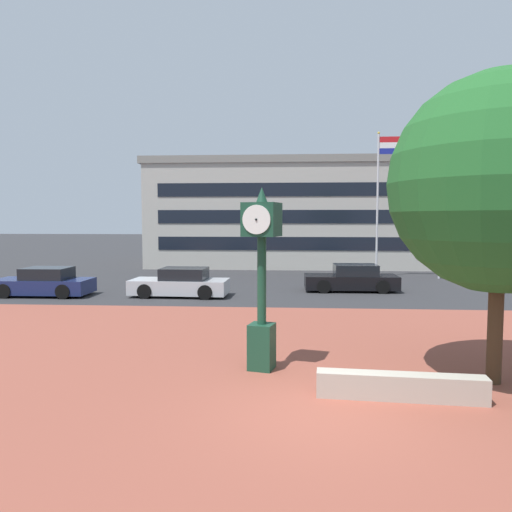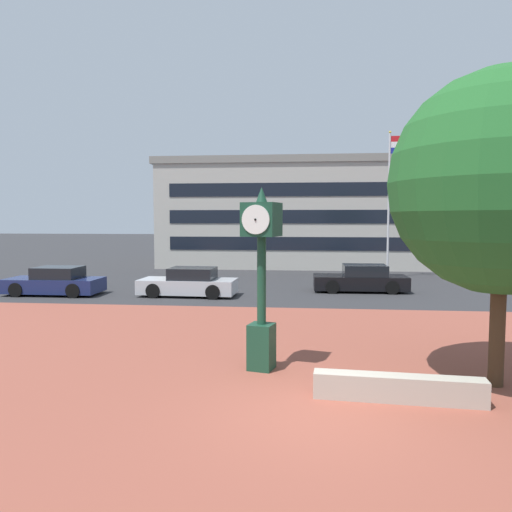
# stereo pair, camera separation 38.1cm
# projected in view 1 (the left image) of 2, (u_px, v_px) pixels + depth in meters

# --- Properties ---
(ground_plane) EXTENTS (200.00, 200.00, 0.00)m
(ground_plane) POSITION_uv_depth(u_px,v_px,m) (327.00, 412.00, 8.80)
(ground_plane) COLOR #2D2D30
(plaza_brick_paving) EXTENTS (44.00, 14.34, 0.01)m
(plaza_brick_paving) POSITION_uv_depth(u_px,v_px,m) (317.00, 361.00, 11.95)
(plaza_brick_paving) COLOR brown
(plaza_brick_paving) RESTS_ON ground
(planter_wall) EXTENTS (3.22, 0.65, 0.50)m
(planter_wall) POSITION_uv_depth(u_px,v_px,m) (400.00, 387.00, 9.42)
(planter_wall) COLOR #ADA393
(planter_wall) RESTS_ON ground
(street_clock) EXTENTS (0.92, 0.95, 4.19)m
(street_clock) POSITION_uv_depth(u_px,v_px,m) (262.00, 270.00, 11.16)
(street_clock) COLOR #19422D
(street_clock) RESTS_ON ground
(plaza_tree) EXTENTS (4.89, 4.55, 6.48)m
(plaza_tree) POSITION_uv_depth(u_px,v_px,m) (509.00, 189.00, 10.20)
(plaza_tree) COLOR #42301E
(plaza_tree) RESTS_ON ground
(car_street_near) EXTENTS (4.38, 1.96, 1.28)m
(car_street_near) POSITION_uv_depth(u_px,v_px,m) (181.00, 284.00, 21.95)
(car_street_near) COLOR #B7BABF
(car_street_near) RESTS_ON ground
(car_street_mid) EXTENTS (4.42, 1.94, 1.28)m
(car_street_mid) POSITION_uv_depth(u_px,v_px,m) (352.00, 279.00, 23.60)
(car_street_mid) COLOR black
(car_street_mid) RESTS_ON ground
(car_street_distant) EXTENTS (4.28, 1.92, 1.28)m
(car_street_distant) POSITION_uv_depth(u_px,v_px,m) (44.00, 283.00, 22.12)
(car_street_distant) COLOR navy
(car_street_distant) RESTS_ON ground
(flagpole_primary) EXTENTS (1.82, 0.14, 8.45)m
(flagpole_primary) POSITION_uv_depth(u_px,v_px,m) (382.00, 190.00, 28.34)
(flagpole_primary) COLOR silver
(flagpole_primary) RESTS_ON ground
(flagpole_secondary) EXTENTS (1.49, 0.14, 8.38)m
(flagpole_secondary) POSITION_uv_depth(u_px,v_px,m) (443.00, 195.00, 28.12)
(flagpole_secondary) COLOR silver
(flagpole_secondary) RESTS_ON ground
(civic_building) EXTENTS (23.04, 11.62, 7.72)m
(civic_building) POSITION_uv_depth(u_px,v_px,m) (305.00, 214.00, 38.30)
(civic_building) COLOR #B2ADA3
(civic_building) RESTS_ON ground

